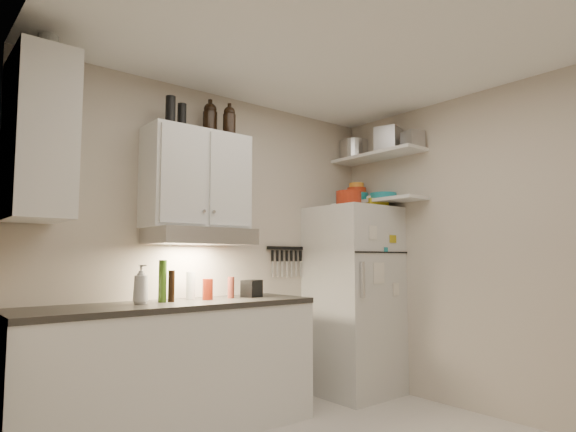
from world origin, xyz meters
TOP-DOWN VIEW (x-y plane):
  - ceiling at (0.00, 0.00)m, footprint 3.20×3.00m
  - back_wall at (0.00, 1.51)m, footprint 3.20×0.02m
  - left_wall at (-1.61, 0.00)m, footprint 0.02×3.00m
  - right_wall at (1.61, 0.00)m, footprint 0.02×3.00m
  - base_cabinet at (-0.55, 1.20)m, footprint 2.10×0.60m
  - countertop at (-0.55, 1.20)m, footprint 2.10×0.62m
  - upper_cabinet at (-0.30, 1.33)m, footprint 0.80×0.33m
  - side_cabinet at (-1.44, 1.20)m, footprint 0.33×0.55m
  - range_hood at (-0.30, 1.27)m, footprint 0.76×0.46m
  - fridge at (1.25, 1.16)m, footprint 0.70×0.68m
  - shelf_hi at (1.45, 1.02)m, footprint 0.30×0.95m
  - shelf_lo at (1.45, 1.02)m, footprint 0.30×0.95m
  - knife_strip at (0.70, 1.49)m, footprint 0.42×0.02m
  - dutch_oven at (1.10, 1.07)m, footprint 0.30×0.30m
  - book_stack at (1.42, 1.05)m, footprint 0.27×0.29m
  - spice_jar at (1.38, 1.06)m, footprint 0.08×0.08m
  - stock_pot at (1.53, 1.39)m, footprint 0.37×0.37m
  - tin_a at (1.46, 0.90)m, footprint 0.28×0.27m
  - tin_b at (1.51, 0.66)m, footprint 0.19×0.19m
  - bowl_teal at (1.46, 1.30)m, footprint 0.23×0.23m
  - bowl_orange at (1.46, 1.30)m, footprint 0.19×0.19m
  - bowl_yellow at (1.46, 1.30)m, footprint 0.15×0.15m
  - plates at (1.47, 0.97)m, footprint 0.30×0.30m
  - growler_a at (-0.18, 1.36)m, footprint 0.12×0.12m
  - growler_b at (-0.06, 1.26)m, footprint 0.13×0.13m
  - thermos_a at (-0.44, 1.32)m, footprint 0.09×0.09m
  - thermos_b at (-0.56, 1.27)m, footprint 0.09×0.09m
  - side_jar at (-1.40, 1.22)m, footprint 0.12×0.12m
  - soap_bottle at (-0.77, 1.22)m, footprint 0.15×0.15m
  - pepper_mill at (-0.04, 1.25)m, footprint 0.06×0.06m
  - oil_bottle at (-0.60, 1.26)m, footprint 0.07×0.07m
  - vinegar_bottle at (-0.54, 1.24)m, footprint 0.05×0.05m
  - clear_bottle at (-0.33, 1.36)m, footprint 0.07×0.07m
  - red_jar at (-0.25, 1.24)m, footprint 0.10×0.10m
  - caddy at (0.16, 1.25)m, footprint 0.19×0.16m

SIDE VIEW (x-z plane):
  - base_cabinet at x=-0.55m, z-range 0.00..0.88m
  - fridge at x=1.25m, z-range 0.00..1.70m
  - countertop at x=-0.55m, z-range 0.88..0.92m
  - caddy at x=0.16m, z-range 0.92..1.05m
  - red_jar at x=-0.25m, z-range 0.92..1.08m
  - pepper_mill at x=-0.04m, z-range 0.92..1.08m
  - clear_bottle at x=-0.33m, z-range 0.92..1.12m
  - vinegar_bottle at x=-0.54m, z-range 0.92..1.14m
  - oil_bottle at x=-0.60m, z-range 0.92..1.21m
  - soap_bottle at x=-0.77m, z-range 0.92..1.22m
  - back_wall at x=0.00m, z-range 0.00..2.60m
  - left_wall at x=-1.61m, z-range 0.00..2.60m
  - right_wall at x=1.61m, z-range 0.00..2.60m
  - knife_strip at x=0.70m, z-range 1.31..1.33m
  - range_hood at x=-0.30m, z-range 1.33..1.45m
  - book_stack at x=1.42m, z-range 1.70..1.78m
  - spice_jar at x=1.38m, z-range 1.70..1.81m
  - shelf_lo at x=1.45m, z-range 1.75..1.77m
  - dutch_oven at x=1.10m, z-range 1.70..1.83m
  - plates at x=1.47m, z-range 1.77..1.84m
  - bowl_teal at x=1.46m, z-range 1.77..1.87m
  - upper_cabinet at x=-0.30m, z-range 1.45..2.20m
  - bowl_orange at x=1.46m, z-range 1.87..1.93m
  - bowl_yellow at x=1.46m, z-range 1.93..1.97m
  - side_cabinet at x=-1.44m, z-range 1.45..2.45m
  - shelf_hi at x=1.45m, z-range 2.19..2.22m
  - tin_b at x=1.51m, z-range 2.21..2.37m
  - thermos_a at x=-0.44m, z-range 2.20..2.39m
  - thermos_b at x=-0.56m, z-range 2.20..2.41m
  - growler_b at x=-0.06m, z-range 2.20..2.44m
  - stock_pot at x=1.53m, z-range 2.21..2.43m
  - tin_a at x=1.46m, z-range 2.21..2.44m
  - growler_a at x=-0.18m, z-range 2.20..2.47m
  - side_jar at x=-1.40m, z-range 2.45..2.61m
  - ceiling at x=0.00m, z-range 2.60..2.62m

